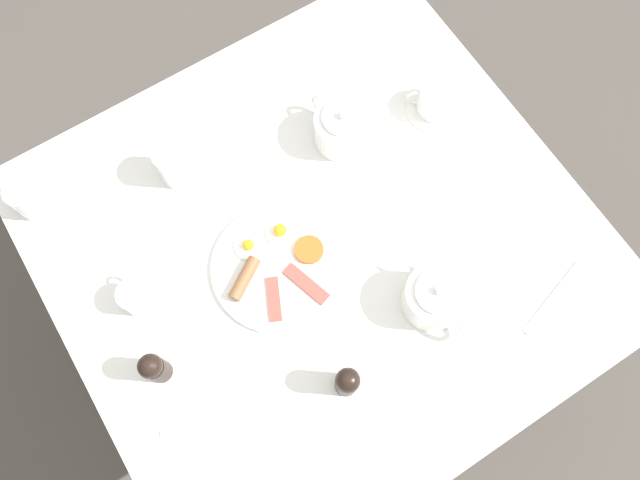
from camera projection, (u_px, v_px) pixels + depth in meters
name	position (u px, v px, depth m)	size (l,w,h in m)	color
ground_plane	(320.00, 314.00, 2.08)	(8.00, 8.00, 0.00)	#4C4742
table	(320.00, 252.00, 1.41)	(1.08, 1.12, 0.77)	white
breakfast_plate	(276.00, 265.00, 1.32)	(0.29, 0.29, 0.04)	white
teapot_near	(342.00, 128.00, 1.38)	(0.21, 0.13, 0.11)	white
teapot_far	(434.00, 298.00, 1.26)	(0.21, 0.13, 0.11)	white
teacup_with_saucer_left	(436.00, 102.00, 1.42)	(0.14, 0.14, 0.07)	white
water_glass_tall	(29.00, 198.00, 1.33)	(0.07, 0.07, 0.09)	white
water_glass_short	(174.00, 164.00, 1.35)	(0.07, 0.07, 0.11)	white
creamer_jug	(136.00, 297.00, 1.28)	(0.09, 0.07, 0.07)	white
pepper_grinder	(347.00, 382.00, 1.20)	(0.05, 0.05, 0.12)	black
salt_grinder	(154.00, 368.00, 1.20)	(0.05, 0.05, 0.12)	black
fork_by_plate	(205.00, 438.00, 1.22)	(0.12, 0.15, 0.00)	silver
knife_by_plate	(553.00, 297.00, 1.31)	(0.07, 0.20, 0.00)	silver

